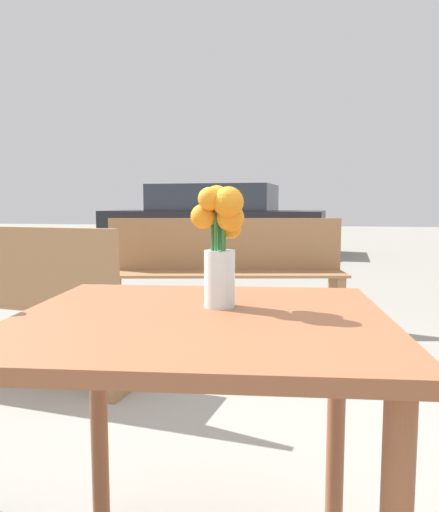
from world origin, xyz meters
TOP-DOWN VIEW (x-y plane):
  - table_front at (0.00, -0.00)m, footprint 0.85×0.80m
  - flower_vase at (0.03, 0.08)m, footprint 0.12×0.12m
  - bench_near at (-1.38, 1.37)m, footprint 1.58×0.60m
  - bench_middle at (-0.36, 2.70)m, footprint 1.84×0.66m
  - parked_car at (-1.50, 8.63)m, footprint 4.35×2.04m

SIDE VIEW (x-z plane):
  - bench_near at x=-1.38m, z-range 0.03..0.88m
  - bench_middle at x=-0.36m, z-range 0.05..0.90m
  - table_front at x=0.00m, z-range 0.25..0.98m
  - parked_car at x=-1.50m, z-range -0.03..1.28m
  - flower_vase at x=0.03m, z-range 0.74..1.02m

